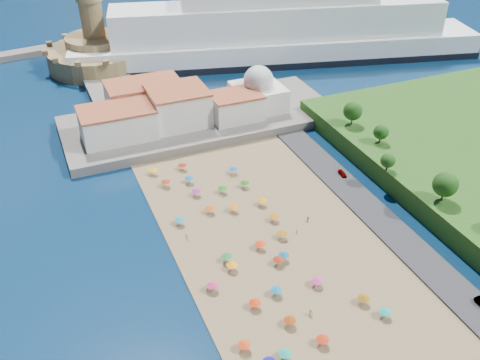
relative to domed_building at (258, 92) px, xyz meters
name	(u,v)px	position (x,y,z in m)	size (l,w,h in m)	color
ground	(267,270)	(-30.00, -71.00, -8.97)	(700.00, 700.00, 0.00)	#071938
terrace	(201,120)	(-20.00, 2.00, -7.47)	(90.00, 36.00, 3.00)	#59544C
jetty	(114,91)	(-42.00, 37.00, -7.77)	(18.00, 70.00, 2.40)	#59544C
waterfront_buildings	(161,108)	(-33.05, 2.64, -1.10)	(57.00, 29.00, 11.00)	silver
domed_building	(258,92)	(0.00, 0.00, 0.00)	(16.00, 16.00, 15.00)	silver
fortress	(97,51)	(-42.00, 67.00, -2.29)	(40.00, 40.00, 32.40)	#A68653
cruise_ship	(278,34)	(29.94, 45.74, 2.13)	(172.44, 65.62, 37.48)	black
beach_parasols	(277,288)	(-31.28, -78.76, -6.83)	(31.92, 117.68, 2.20)	gray
beachgoers	(277,272)	(-28.65, -73.51, -7.86)	(32.76, 97.89, 1.89)	tan
parked_cars	(442,265)	(6.00, -85.93, -7.63)	(1.69, 66.29, 1.40)	gray
hillside_trees	(474,204)	(18.49, -79.64, 1.33)	(14.62, 107.31, 7.92)	#382314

